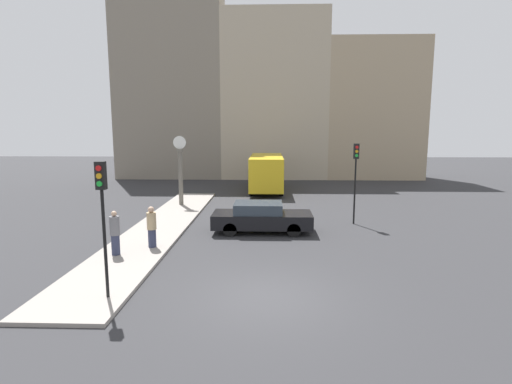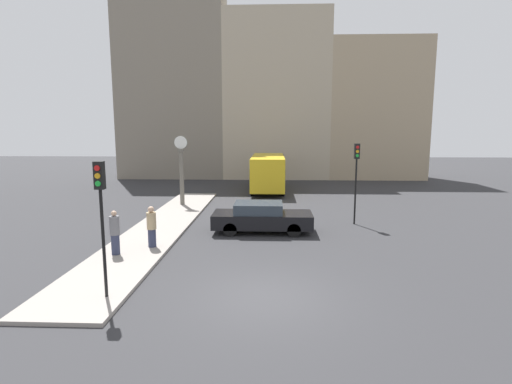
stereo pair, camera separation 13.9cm
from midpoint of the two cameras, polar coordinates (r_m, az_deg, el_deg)
ground_plane at (r=11.97m, az=1.15°, el=-14.74°), size 120.00×120.00×0.00m
sidewalk_corner at (r=20.27m, az=-13.64°, el=-4.87°), size 2.65×19.99×0.12m
building_row at (r=40.74m, az=0.10°, el=13.74°), size 29.88×5.00×18.85m
sedan_car at (r=18.84m, az=0.55°, el=-3.62°), size 4.66×1.89×1.41m
bus_distant at (r=31.40m, az=1.38°, el=3.02°), size 2.49×7.75×2.76m
traffic_light_near at (r=11.67m, az=-21.43°, el=-1.28°), size 0.26×0.24×3.84m
traffic_light_far at (r=20.72m, az=13.87°, el=3.46°), size 0.26×0.24×4.11m
street_clock at (r=25.34m, az=-10.91°, el=3.14°), size 0.85×0.36×4.32m
pedestrian_tan_coat at (r=16.58m, az=-14.91°, el=-4.85°), size 0.37×0.37×1.66m
pedestrian_grey_jacket at (r=15.98m, az=-19.73°, el=-5.55°), size 0.36×0.36×1.69m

